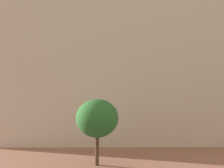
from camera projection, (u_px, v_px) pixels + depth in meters
The scene contains 2 objects.
landmark_building at pixel (113, 57), 28.21m from camera, with size 26.26×13.11×36.92m.
tree_curb_far at pixel (97, 118), 14.67m from camera, with size 3.04×3.04×4.63m.
Camera 1 is at (-0.07, -1.04, 4.00)m, focal length 32.85 mm.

